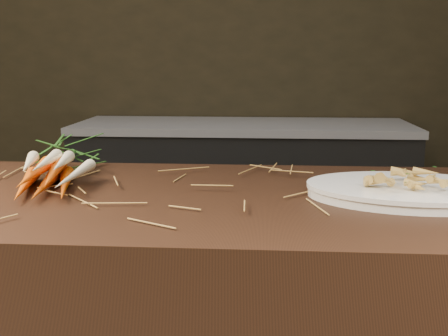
{
  "coord_description": "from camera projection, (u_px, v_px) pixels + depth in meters",
  "views": [
    {
      "loc": [
        0.42,
        -0.88,
        1.19
      ],
      "look_at": [
        0.33,
        0.3,
        0.96
      ],
      "focal_mm": 45.0,
      "sensor_mm": 36.0,
      "label": 1
    }
  ],
  "objects": [
    {
      "name": "back_counter",
      "position": [
        243.0,
        197.0,
        3.15
      ],
      "size": [
        1.82,
        0.62,
        0.84
      ],
      "color": "black",
      "rests_on": "ground"
    },
    {
      "name": "root_veg_bunch",
      "position": [
        55.0,
        162.0,
        1.35
      ],
      "size": [
        0.24,
        0.5,
        0.09
      ],
      "rotation": [
        0.0,
        0.0,
        0.2
      ],
      "color": "#DB5308",
      "rests_on": "main_counter"
    },
    {
      "name": "serving_platter",
      "position": [
        410.0,
        193.0,
        1.19
      ],
      "size": [
        0.46,
        0.33,
        0.02
      ],
      "primitive_type": null,
      "rotation": [
        0.0,
        0.0,
        -0.09
      ],
      "color": "white",
      "rests_on": "main_counter"
    },
    {
      "name": "straw_bedding",
      "position": [
        74.0,
        188.0,
        1.24
      ],
      "size": [
        1.4,
        0.6,
        0.02
      ],
      "primitive_type": null,
      "color": "#AB7C33",
      "rests_on": "main_counter"
    },
    {
      "name": "roasted_veg_heap",
      "position": [
        411.0,
        176.0,
        1.18
      ],
      "size": [
        0.22,
        0.17,
        0.05
      ],
      "primitive_type": null,
      "rotation": [
        0.0,
        0.0,
        -0.09
      ],
      "color": "#BA8A3D",
      "rests_on": "serving_platter"
    }
  ]
}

